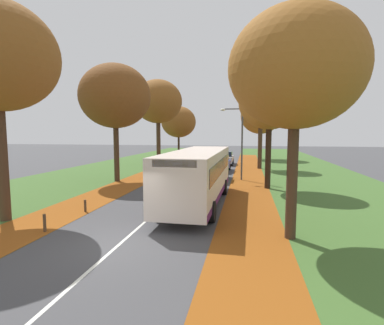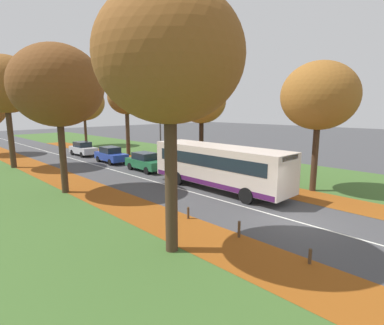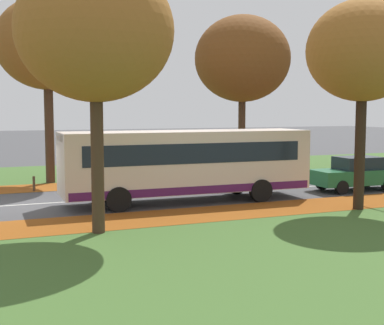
# 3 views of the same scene
# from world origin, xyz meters

# --- Properties ---
(ground_plane) EXTENTS (160.00, 160.00, 0.00)m
(ground_plane) POSITION_xyz_m (0.00, 0.00, 0.00)
(ground_plane) COLOR #424244
(grass_verge_left) EXTENTS (12.00, 90.00, 0.01)m
(grass_verge_left) POSITION_xyz_m (-9.20, 20.00, 0.00)
(grass_verge_left) COLOR #3D6028
(grass_verge_left) RESTS_ON ground
(leaf_litter_left) EXTENTS (2.80, 60.00, 0.00)m
(leaf_litter_left) POSITION_xyz_m (-4.60, 14.00, 0.01)
(leaf_litter_left) COLOR #8C4714
(leaf_litter_left) RESTS_ON grass_verge_left
(leaf_litter_right) EXTENTS (2.80, 60.00, 0.00)m
(leaf_litter_right) POSITION_xyz_m (4.60, 14.00, 0.01)
(leaf_litter_right) COLOR #8C4714
(leaf_litter_right) RESTS_ON grass_verge_right
(tree_left_nearest) EXTENTS (5.28, 5.28, 9.63)m
(tree_left_nearest) POSITION_xyz_m (-6.32, 2.05, 7.22)
(tree_left_nearest) COLOR #422D1E
(tree_left_nearest) RESTS_ON ground
(tree_left_near) EXTENTS (5.64, 5.64, 9.39)m
(tree_left_near) POSITION_xyz_m (-5.99, 13.21, 6.83)
(tree_left_near) COLOR #422D1E
(tree_left_near) RESTS_ON ground
(tree_right_nearest) EXTENTS (4.83, 4.83, 8.43)m
(tree_right_nearest) POSITION_xyz_m (6.08, 1.97, 6.23)
(tree_right_nearest) COLOR #422D1E
(tree_right_nearest) RESTS_ON ground
(tree_right_near) EXTENTS (4.28, 4.28, 8.02)m
(tree_right_near) POSITION_xyz_m (5.90, 12.20, 6.05)
(tree_right_near) COLOR black
(tree_right_near) RESTS_ON ground
(bollard_second) EXTENTS (0.12, 0.12, 0.72)m
(bollard_second) POSITION_xyz_m (-3.50, 0.93, 0.36)
(bollard_second) COLOR #4C3823
(bollard_second) RESTS_ON ground
(bollard_third) EXTENTS (0.12, 0.12, 0.61)m
(bollard_third) POSITION_xyz_m (-3.54, 4.04, 0.30)
(bollard_third) COLOR #4C3823
(bollard_third) RESTS_ON ground
(bus) EXTENTS (2.78, 10.44, 2.98)m
(bus) POSITION_xyz_m (1.80, 6.62, 1.70)
(bus) COLOR beige
(bus) RESTS_ON ground
(car_green_lead) EXTENTS (1.87, 4.24, 1.62)m
(car_green_lead) POSITION_xyz_m (1.92, 15.26, 0.81)
(car_green_lead) COLOR #1E6038
(car_green_lead) RESTS_ON ground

